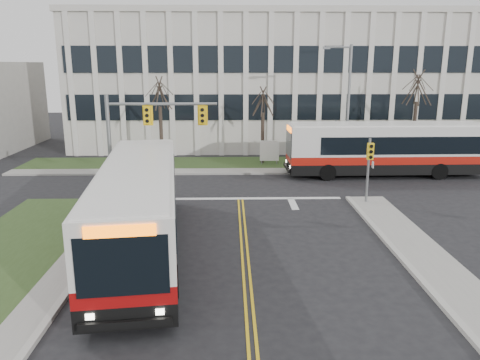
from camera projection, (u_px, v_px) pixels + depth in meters
name	position (u px, v px, depth m)	size (l,w,h in m)	color
ground	(245.00, 252.00, 19.95)	(120.00, 120.00, 0.00)	black
sidewalk_west	(31.00, 313.00, 14.93)	(1.20, 26.00, 0.14)	#9E9B93
sidewalk_east	(479.00, 308.00, 15.25)	(2.00, 26.00, 0.14)	#9E9B93
sidewalk_cross	(305.00, 171.00, 34.79)	(44.00, 1.60, 0.14)	#9E9B93
building_lawn	(300.00, 163.00, 37.51)	(44.00, 5.00, 0.12)	#32481F
office_building	(284.00, 82.00, 47.72)	(40.00, 16.00, 12.00)	silver
mast_arm_signal	(139.00, 130.00, 25.75)	(6.11, 0.38, 6.20)	slate
signal_pole_near	(369.00, 161.00, 26.20)	(0.34, 0.39, 3.80)	slate
signal_pole_far	(336.00, 138.00, 34.45)	(0.34, 0.39, 3.80)	slate
streetlight	(346.00, 100.00, 34.59)	(2.15, 0.25, 9.20)	slate
directory_sign	(269.00, 151.00, 36.70)	(1.50, 0.12, 2.00)	slate
tree_left	(160.00, 95.00, 35.96)	(1.80, 1.80, 7.70)	#42352B
tree_mid	(263.00, 103.00, 36.48)	(1.80, 1.80, 6.82)	#42352B
tree_right	(417.00, 89.00, 36.29)	(1.80, 1.80, 8.25)	#42352B
bus_main	(139.00, 210.00, 19.71)	(2.99, 13.78, 3.67)	silver
bus_cross	(385.00, 150.00, 33.32)	(2.99, 13.79, 3.68)	silver
newspaper_box_red	(87.00, 239.00, 20.17)	(0.50, 0.45, 0.95)	#A51615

